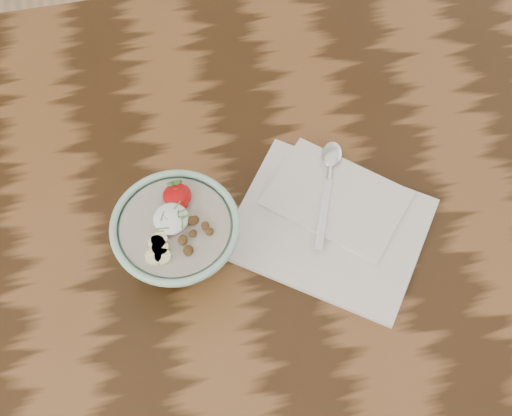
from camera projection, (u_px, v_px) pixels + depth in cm
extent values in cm
cube|color=black|center=(265.00, 206.00, 105.94)|extent=(160.00, 90.00, 4.00)
cylinder|color=#97CCAF|center=(181.00, 254.00, 99.34)|extent=(7.45, 7.45, 1.06)
torus|color=#97CCAF|center=(175.00, 226.00, 91.73)|extent=(16.93, 16.93, 0.98)
cylinder|color=#B5AD96|center=(175.00, 228.00, 92.19)|extent=(14.36, 14.36, 0.89)
ellipsoid|color=white|center=(171.00, 219.00, 91.32)|extent=(4.58, 4.58, 2.52)
ellipsoid|color=#A10709|center=(179.00, 202.00, 92.73)|extent=(2.58, 2.84, 1.42)
cone|color=#286623|center=(177.00, 193.00, 93.01)|extent=(1.40, 1.03, 1.52)
ellipsoid|color=#A10709|center=(177.00, 195.00, 93.21)|extent=(2.71, 2.98, 1.49)
cone|color=#286623|center=(175.00, 186.00, 93.52)|extent=(1.40, 1.03, 1.52)
ellipsoid|color=#A10709|center=(179.00, 195.00, 93.04)|extent=(3.12, 3.44, 1.72)
cone|color=#286623|center=(178.00, 185.00, 93.44)|extent=(1.40, 1.03, 1.52)
ellipsoid|color=#A10709|center=(174.00, 196.00, 93.06)|extent=(2.92, 3.21, 1.60)
cone|color=#286623|center=(172.00, 186.00, 93.42)|extent=(1.40, 1.03, 1.52)
cylinder|color=#EEE59D|center=(163.00, 257.00, 89.27)|extent=(2.09, 2.09, 0.70)
cylinder|color=#EEE59D|center=(159.00, 240.00, 90.38)|extent=(2.15, 2.15, 0.70)
cylinder|color=#EEE59D|center=(157.00, 243.00, 90.16)|extent=(2.12, 2.12, 0.70)
cylinder|color=#EEE59D|center=(160.00, 248.00, 89.82)|extent=(2.14, 2.14, 0.70)
cylinder|color=#EEE59D|center=(153.00, 257.00, 89.24)|extent=(2.11, 2.11, 0.70)
ellipsoid|color=brown|center=(195.00, 220.00, 91.82)|extent=(1.16, 1.31, 0.78)
ellipsoid|color=brown|center=(205.00, 226.00, 91.31)|extent=(1.12, 1.37, 0.87)
ellipsoid|color=brown|center=(193.00, 233.00, 90.87)|extent=(1.43, 1.46, 0.80)
ellipsoid|color=brown|center=(188.00, 250.00, 89.56)|extent=(1.65, 1.78, 1.16)
ellipsoid|color=brown|center=(183.00, 240.00, 90.24)|extent=(1.58, 1.79, 1.09)
ellipsoid|color=brown|center=(192.00, 221.00, 91.52)|extent=(1.84, 1.44, 1.19)
ellipsoid|color=brown|center=(210.00, 232.00, 90.97)|extent=(1.45, 1.47, 0.84)
cylinder|color=#437832|center=(169.00, 217.00, 90.17)|extent=(1.10, 0.43, 0.22)
cylinder|color=#437832|center=(187.00, 216.00, 90.24)|extent=(1.58, 0.59, 0.24)
cylinder|color=#437832|center=(177.00, 206.00, 90.98)|extent=(1.21, 1.23, 0.23)
cylinder|color=#437832|center=(160.00, 231.00, 89.22)|extent=(1.02, 0.46, 0.21)
cylinder|color=#437832|center=(178.00, 214.00, 90.39)|extent=(0.27, 1.10, 0.22)
cylinder|color=#437832|center=(165.00, 217.00, 90.17)|extent=(0.72, 0.98, 0.22)
cylinder|color=#437832|center=(182.00, 211.00, 90.59)|extent=(1.31, 0.47, 0.23)
cylinder|color=#437832|center=(163.00, 228.00, 89.40)|extent=(1.59, 0.40, 0.23)
cylinder|color=#437832|center=(162.00, 216.00, 90.24)|extent=(0.74, 1.29, 0.23)
cylinder|color=#437832|center=(184.00, 216.00, 90.25)|extent=(1.33, 0.20, 0.23)
cylinder|color=#437832|center=(182.00, 224.00, 89.68)|extent=(0.38, 1.41, 0.23)
cube|color=silver|center=(329.00, 228.00, 101.41)|extent=(33.38, 32.22, 1.00)
cube|color=silver|center=(337.00, 198.00, 102.79)|extent=(22.85, 22.34, 0.60)
cube|color=silver|center=(323.00, 214.00, 101.00)|extent=(5.13, 11.09, 0.35)
cylinder|color=silver|center=(329.00, 171.00, 104.28)|extent=(1.72, 3.04, 0.70)
ellipsoid|color=silver|center=(332.00, 154.00, 105.54)|extent=(4.49, 5.36, 0.95)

